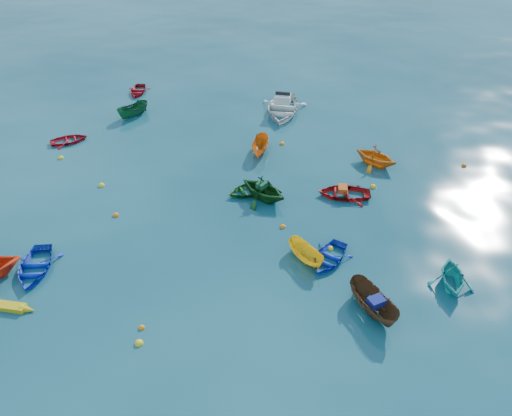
# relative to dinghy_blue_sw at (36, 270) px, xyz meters

# --- Properties ---
(ground) EXTENTS (160.00, 160.00, 0.00)m
(ground) POSITION_rel_dinghy_blue_sw_xyz_m (10.65, 0.72, 0.00)
(ground) COLOR #093343
(ground) RESTS_ON ground
(dinghy_blue_sw) EXTENTS (2.81, 3.57, 0.67)m
(dinghy_blue_sw) POSITION_rel_dinghy_blue_sw_xyz_m (0.00, 0.00, 0.00)
(dinghy_blue_sw) COLOR #1032CF
(dinghy_blue_sw) RESTS_ON ground
(sampan_brown_mid) EXTENTS (2.67, 3.36, 1.23)m
(sampan_brown_mid) POSITION_rel_dinghy_blue_sw_xyz_m (16.67, -1.14, 0.00)
(sampan_brown_mid) COLOR #4E321C
(sampan_brown_mid) RESTS_ON ground
(dinghy_blue_se) EXTENTS (3.09, 3.43, 0.58)m
(dinghy_blue_se) POSITION_rel_dinghy_blue_sw_xyz_m (14.73, 2.13, 0.00)
(dinghy_blue_se) COLOR #102DD2
(dinghy_blue_se) RESTS_ON ground
(sampan_yellow_mid) EXTENTS (2.34, 2.60, 0.99)m
(sampan_yellow_mid) POSITION_rel_dinghy_blue_sw_xyz_m (13.57, 2.04, 0.00)
(sampan_yellow_mid) COLOR yellow
(sampan_yellow_mid) RESTS_ON ground
(dinghy_green_e) EXTENTS (3.46, 3.15, 0.59)m
(dinghy_green_e) POSITION_rel_dinghy_blue_sw_xyz_m (10.07, 7.81, 0.00)
(dinghy_green_e) COLOR #125116
(dinghy_green_e) RESTS_ON ground
(dinghy_cyan_se) EXTENTS (2.45, 2.78, 1.38)m
(dinghy_cyan_se) POSITION_rel_dinghy_blue_sw_xyz_m (20.62, 0.92, 0.00)
(dinghy_cyan_se) COLOR teal
(dinghy_cyan_se) RESTS_ON ground
(dinghy_red_nw) EXTENTS (3.11, 2.81, 0.53)m
(dinghy_red_nw) POSITION_rel_dinghy_blue_sw_xyz_m (-3.41, 12.85, 0.00)
(dinghy_red_nw) COLOR #B50F1D
(dinghy_red_nw) RESTS_ON ground
(sampan_orange_n) EXTENTS (1.27, 2.82, 1.06)m
(sampan_orange_n) POSITION_rel_dinghy_blue_sw_xyz_m (10.31, 12.71, 0.00)
(sampan_orange_n) COLOR orange
(sampan_orange_n) RESTS_ON ground
(dinghy_green_n) EXTENTS (4.03, 3.91, 1.62)m
(dinghy_green_n) POSITION_rel_dinghy_blue_sw_xyz_m (10.94, 7.23, 0.00)
(dinghy_green_n) COLOR #0F4315
(dinghy_green_n) RESTS_ON ground
(dinghy_red_ne) EXTENTS (3.18, 2.29, 0.65)m
(dinghy_red_ne) POSITION_rel_dinghy_blue_sw_xyz_m (15.79, 7.99, 0.00)
(dinghy_red_ne) COLOR #A90F0E
(dinghy_red_ne) RESTS_ON ground
(dinghy_red_far) EXTENTS (2.12, 2.81, 0.55)m
(dinghy_red_far) POSITION_rel_dinghy_blue_sw_xyz_m (-0.92, 21.58, 0.00)
(dinghy_red_far) COLOR #AB0E17
(dinghy_red_far) RESTS_ON ground
(dinghy_orange_far) EXTENTS (3.78, 3.66, 1.52)m
(dinghy_orange_far) POSITION_rel_dinghy_blue_sw_xyz_m (18.02, 11.78, 0.00)
(dinghy_orange_far) COLOR orange
(dinghy_orange_far) RESTS_ON ground
(sampan_green_far) EXTENTS (2.53, 2.86, 1.08)m
(sampan_green_far) POSITION_rel_dinghy_blue_sw_xyz_m (-0.01, 17.31, 0.00)
(sampan_green_far) COLOR #13532C
(sampan_green_far) RESTS_ON ground
(kayak_yellow) EXTENTS (3.37, 0.71, 0.32)m
(kayak_yellow) POSITION_rel_dinghy_blue_sw_xyz_m (-0.59, -2.50, 0.00)
(kayak_yellow) COLOR gold
(kayak_yellow) RESTS_ON ground
(motorboat_white) EXTENTS (3.98, 5.31, 1.65)m
(motorboat_white) POSITION_rel_dinghy_blue_sw_xyz_m (11.50, 18.93, 0.00)
(motorboat_white) COLOR silver
(motorboat_white) RESTS_ON ground
(tarp_blue_a) EXTENTS (0.89, 0.83, 0.35)m
(tarp_blue_a) POSITION_rel_dinghy_blue_sw_xyz_m (16.74, -1.27, 0.79)
(tarp_blue_a) COLOR navy
(tarp_blue_a) RESTS_ON sampan_brown_mid
(tarp_green_b) EXTENTS (0.74, 0.78, 0.30)m
(tarp_green_b) POSITION_rel_dinghy_blue_sw_xyz_m (10.86, 7.29, 0.96)
(tarp_green_b) COLOR #134D29
(tarp_green_b) RESTS_ON dinghy_green_n
(tarp_orange_b) EXTENTS (0.54, 0.71, 0.34)m
(tarp_orange_b) POSITION_rel_dinghy_blue_sw_xyz_m (15.69, 7.99, 0.50)
(tarp_orange_b) COLOR #CF4E15
(tarp_orange_b) RESTS_ON dinghy_red_ne
(buoy_or_a) EXTENTS (0.29, 0.29, 0.29)m
(buoy_or_a) POSITION_rel_dinghy_blue_sw_xyz_m (6.36, -3.09, 0.00)
(buoy_or_a) COLOR orange
(buoy_or_a) RESTS_ON ground
(buoy_ye_a) EXTENTS (0.37, 0.37, 0.37)m
(buoy_ye_a) POSITION_rel_dinghy_blue_sw_xyz_m (6.47, -3.93, 0.00)
(buoy_ye_a) COLOR yellow
(buoy_ye_a) RESTS_ON ground
(buoy_or_b) EXTENTS (0.33, 0.33, 0.33)m
(buoy_or_b) POSITION_rel_dinghy_blue_sw_xyz_m (12.25, 4.62, 0.00)
(buoy_or_b) COLOR orange
(buoy_or_b) RESTS_ON ground
(buoy_ye_b) EXTENTS (0.37, 0.37, 0.37)m
(buoy_ye_b) POSITION_rel_dinghy_blue_sw_xyz_m (-3.11, 10.62, 0.00)
(buoy_ye_b) COLOR yellow
(buoy_ye_b) RESTS_ON ground
(buoy_or_c) EXTENTS (0.36, 0.36, 0.36)m
(buoy_or_c) POSITION_rel_dinghy_blue_sw_xyz_m (2.61, 4.78, 0.00)
(buoy_or_c) COLOR orange
(buoy_or_c) RESTS_ON ground
(buoy_ye_c) EXTENTS (0.33, 0.33, 0.33)m
(buoy_ye_c) POSITION_rel_dinghy_blue_sw_xyz_m (14.88, 3.03, 0.00)
(buoy_ye_c) COLOR yellow
(buoy_ye_c) RESTS_ON ground
(buoy_or_d) EXTENTS (0.34, 0.34, 0.34)m
(buoy_or_d) POSITION_rel_dinghy_blue_sw_xyz_m (23.91, 12.13, 0.00)
(buoy_or_d) COLOR #D7550B
(buoy_or_d) RESTS_ON ground
(buoy_ye_d) EXTENTS (0.39, 0.39, 0.39)m
(buoy_ye_d) POSITION_rel_dinghy_blue_sw_xyz_m (0.76, 7.65, 0.00)
(buoy_ye_d) COLOR yellow
(buoy_ye_d) RESTS_ON ground
(buoy_or_e) EXTENTS (0.35, 0.35, 0.35)m
(buoy_or_e) POSITION_rel_dinghy_blue_sw_xyz_m (11.75, 13.94, 0.00)
(buoy_or_e) COLOR orange
(buoy_or_e) RESTS_ON ground
(buoy_ye_e) EXTENTS (0.39, 0.39, 0.39)m
(buoy_ye_e) POSITION_rel_dinghy_blue_sw_xyz_m (17.67, 9.07, 0.00)
(buoy_ye_e) COLOR gold
(buoy_ye_e) RESTS_ON ground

